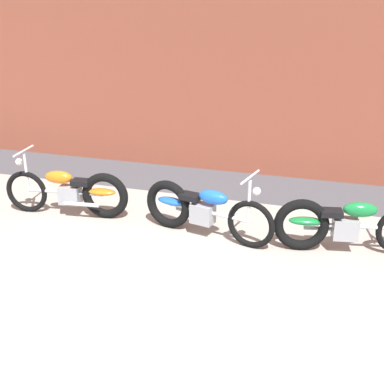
{
  "coord_description": "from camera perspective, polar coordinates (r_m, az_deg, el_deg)",
  "views": [
    {
      "loc": [
        2.03,
        -3.82,
        3.1
      ],
      "look_at": [
        0.31,
        1.86,
        0.75
      ],
      "focal_mm": 44.67,
      "sensor_mm": 36.0,
      "label": 1
    }
  ],
  "objects": [
    {
      "name": "ground_plane",
      "position": [
        5.32,
        -9.31,
        -14.36
      ],
      "size": [
        80.0,
        80.0,
        0.0
      ],
      "primitive_type": "plane",
      "color": "#47474C"
    },
    {
      "name": "brick_building_wall",
      "position": [
        9.24,
        4.54,
        21.33
      ],
      "size": [
        36.0,
        0.5,
        6.13
      ],
      "primitive_type": "cube",
      "color": "brown",
      "rests_on": "ground"
    },
    {
      "name": "motorcycle_blue",
      "position": [
        6.75,
        0.72,
        -2.01
      ],
      "size": [
        1.98,
        0.72,
        1.03
      ],
      "rotation": [
        0.0,
        0.0,
        -0.21
      ],
      "color": "black",
      "rests_on": "ground"
    },
    {
      "name": "motorcycle_orange",
      "position": [
        7.57,
        -13.85,
        0.04
      ],
      "size": [
        2.0,
        0.58,
        1.03
      ],
      "rotation": [
        0.0,
        0.0,
        3.26
      ],
      "color": "black",
      "rests_on": "ground"
    },
    {
      "name": "motorcycle_green",
      "position": [
        6.57,
        17.2,
        -3.7
      ],
      "size": [
        1.99,
        0.65,
        1.03
      ],
      "rotation": [
        0.0,
        0.0,
        0.19
      ],
      "color": "black",
      "rests_on": "ground"
    },
    {
      "name": "sidewalk_slab",
      "position": [
        6.69,
        -2.79,
        -6.02
      ],
      "size": [
        36.0,
        3.5,
        0.01
      ],
      "primitive_type": "cube",
      "color": "#9E998E",
      "rests_on": "ground"
    }
  ]
}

